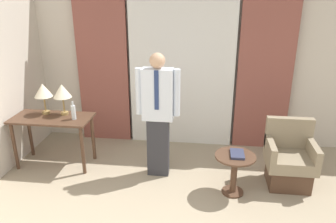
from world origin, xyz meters
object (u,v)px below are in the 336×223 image
at_px(armchair, 289,161).
at_px(person, 158,111).
at_px(bottle_near_edge, 73,112).
at_px(book, 237,154).
at_px(desk, 53,125).
at_px(table_lamp_left, 43,91).
at_px(table_lamp_right, 62,92).
at_px(side_table, 234,168).

bearing_deg(armchair, person, 178.70).
bearing_deg(bottle_near_edge, armchair, -1.80).
bearing_deg(book, armchair, 22.80).
bearing_deg(desk, book, -9.24).
distance_m(bottle_near_edge, armchair, 3.03).
distance_m(table_lamp_left, person, 1.73).
bearing_deg(table_lamp_left, table_lamp_right, 0.00).
relative_size(person, book, 6.74).
distance_m(table_lamp_left, book, 2.87).
bearing_deg(bottle_near_edge, book, -9.89).
relative_size(table_lamp_left, person, 0.26).
xyz_separation_m(desk, person, (1.57, -0.08, 0.32)).
xyz_separation_m(table_lamp_right, person, (1.42, -0.21, -0.15)).
distance_m(desk, side_table, 2.65).
bearing_deg(table_lamp_right, book, -12.60).
xyz_separation_m(table_lamp_left, person, (1.71, -0.21, -0.15)).
xyz_separation_m(desk, bottle_near_edge, (0.35, -0.03, 0.23)).
xyz_separation_m(side_table, book, (0.02, 0.01, 0.19)).
bearing_deg(bottle_near_edge, desk, 175.03).
bearing_deg(table_lamp_left, book, -11.32).
bearing_deg(armchair, table_lamp_right, 175.50).
relative_size(bottle_near_edge, side_table, 0.48).
height_order(table_lamp_right, armchair, table_lamp_right).
bearing_deg(person, armchair, -1.30).
bearing_deg(book, person, 162.00).
distance_m(table_lamp_left, bottle_near_edge, 0.58).
bearing_deg(side_table, bottle_near_edge, 169.69).
relative_size(desk, side_table, 2.09).
xyz_separation_m(desk, armchair, (3.34, -0.12, -0.30)).
xyz_separation_m(table_lamp_left, armchair, (3.48, -0.25, -0.77)).
height_order(person, book, person).
bearing_deg(desk, table_lamp_left, 138.60).
distance_m(table_lamp_right, person, 1.45).
bearing_deg(person, desk, 176.93).
relative_size(desk, table_lamp_left, 2.48).
bearing_deg(armchair, table_lamp_left, 175.87).
bearing_deg(bottle_near_edge, table_lamp_left, 162.39).
distance_m(bottle_near_edge, book, 2.32).
bearing_deg(side_table, book, 29.75).
xyz_separation_m(person, side_table, (1.03, -0.36, -0.59)).
bearing_deg(book, side_table, -150.25).
relative_size(armchair, side_table, 1.62).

